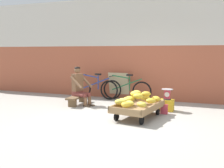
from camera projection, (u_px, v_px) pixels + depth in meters
name	position (u px, v px, depth m)	size (l,w,h in m)	color
ground_plane	(115.00, 121.00, 5.91)	(80.00, 80.00, 0.00)	#A39E93
back_wall	(146.00, 49.00, 8.53)	(16.00, 0.30, 3.37)	#A35138
banana_cart	(138.00, 108.00, 6.22)	(1.08, 1.56, 0.36)	#99754C
banana_pile	(136.00, 99.00, 6.18)	(1.00, 1.24, 0.26)	yellow
low_bench	(78.00, 98.00, 7.80)	(0.37, 1.12, 0.27)	brown
vendor_seated	(80.00, 86.00, 7.70)	(0.73, 0.60, 1.14)	brown
plastic_crate	(167.00, 105.00, 6.97)	(0.36, 0.28, 0.30)	gold
weighing_scale	(167.00, 94.00, 6.93)	(0.30, 0.30, 0.29)	#28282D
bicycle_near_left	(95.00, 88.00, 8.77)	(1.66, 0.48, 0.86)	black
bicycle_far_left	(127.00, 89.00, 8.48)	(1.66, 0.48, 0.86)	black
sign_board	(119.00, 86.00, 8.79)	(0.70, 0.22, 0.88)	#C6B289
shopping_bag	(164.00, 109.00, 6.63)	(0.18, 0.12, 0.24)	#D13D4C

